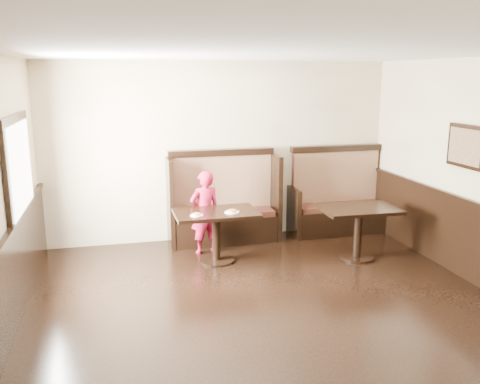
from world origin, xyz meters
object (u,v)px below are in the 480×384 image
object	(u,v)px
child	(205,212)
booth_main	(223,208)
table_main	(216,223)
table_neighbor	(359,221)
booth_neighbor	(337,204)

from	to	relation	value
child	booth_main	bearing A→B (deg)	-138.24
table_main	table_neighbor	distance (m)	2.03
table_main	booth_neighbor	bearing A→B (deg)	21.49
table_main	table_neighbor	bearing A→B (deg)	-10.51
booth_neighbor	child	world-z (taller)	booth_neighbor
booth_main	table_neighbor	xyz separation A→B (m)	(1.70, -1.26, 0.03)
booth_neighbor	child	distance (m)	2.40
booth_main	table_main	xyz separation A→B (m)	(-0.30, -0.91, 0.04)
booth_neighbor	table_main	xyz separation A→B (m)	(-2.25, -0.91, 0.08)
table_main	child	bearing A→B (deg)	101.69
booth_main	child	bearing A→B (deg)	-127.15
booth_main	child	world-z (taller)	booth_main
table_neighbor	booth_main	bearing A→B (deg)	144.66
booth_main	child	xyz separation A→B (m)	(-0.39, -0.51, 0.09)
child	booth_neighbor	bearing A→B (deg)	-178.80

